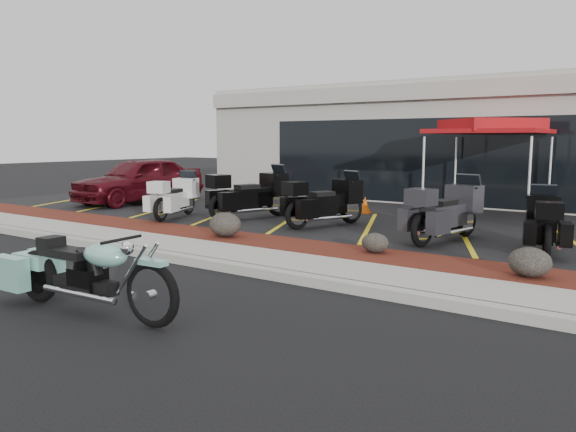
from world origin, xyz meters
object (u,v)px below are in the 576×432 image
Objects in this scene: hero_cruiser at (152,285)px; parked_car at (139,180)px; touring_white at (188,193)px; popup_canopy at (490,128)px; traffic_cone at (365,205)px.

parked_car is at bearing 136.46° from hero_cruiser.
popup_canopy reaches higher than touring_white.
touring_white reaches higher than traffic_cone.
parked_car is at bearing -166.07° from traffic_cone.
popup_canopy is (10.07, 2.91, 1.56)m from parked_car.
traffic_cone is (3.79, 2.96, -0.36)m from touring_white.
parked_car reaches higher than hero_cruiser.
parked_car is at bearing -171.19° from popup_canopy.
popup_canopy is at bearing 82.22° from hero_cruiser.
hero_cruiser is at bearing -155.85° from touring_white.
popup_canopy is at bearing 20.47° from parked_car.
hero_cruiser is 9.80m from traffic_cone.
parked_car is 7.36m from traffic_cone.
touring_white is (-5.92, 6.60, 0.23)m from hero_cruiser.
traffic_cone is 3.77m from popup_canopy.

